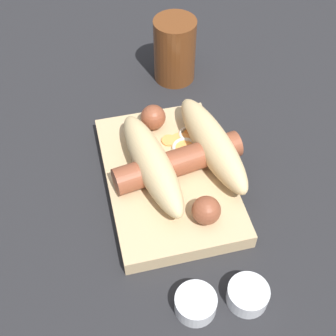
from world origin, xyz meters
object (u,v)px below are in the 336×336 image
object	(u,v)px
bread_roll	(183,153)
sausage	(177,160)
condiment_cup_near	(196,304)
drink_glass	(175,50)
food_tray	(168,178)
condiment_cup_far	(248,295)

from	to	relation	value
bread_roll	sausage	xyz separation A→B (m)	(0.00, -0.01, -0.01)
condiment_cup_near	drink_glass	xyz separation A→B (m)	(-0.40, 0.08, 0.04)
food_tray	condiment_cup_near	bearing A→B (deg)	-3.80
bread_roll	drink_glass	bearing A→B (deg)	168.66
sausage	bread_roll	bearing A→B (deg)	116.48
food_tray	sausage	world-z (taller)	sausage
food_tray	sausage	bearing A→B (deg)	106.65
condiment_cup_near	condiment_cup_far	distance (m)	0.06
bread_roll	condiment_cup_far	size ratio (longest dim) A/B	4.19
condiment_cup_far	drink_glass	bearing A→B (deg)	177.70
bread_roll	condiment_cup_near	xyz separation A→B (m)	(0.19, -0.03, -0.04)
sausage	condiment_cup_near	xyz separation A→B (m)	(0.18, -0.03, -0.03)
condiment_cup_far	sausage	bearing A→B (deg)	-169.70
sausage	condiment_cup_near	world-z (taller)	sausage
food_tray	drink_glass	xyz separation A→B (m)	(-0.22, 0.06, 0.04)
condiment_cup_far	drink_glass	distance (m)	0.41
food_tray	condiment_cup_near	size ratio (longest dim) A/B	5.15
bread_roll	condiment_cup_near	world-z (taller)	bread_roll
bread_roll	food_tray	bearing A→B (deg)	-69.62
bread_roll	condiment_cup_far	bearing A→B (deg)	7.80
food_tray	condiment_cup_near	distance (m)	0.18
bread_roll	sausage	distance (m)	0.01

